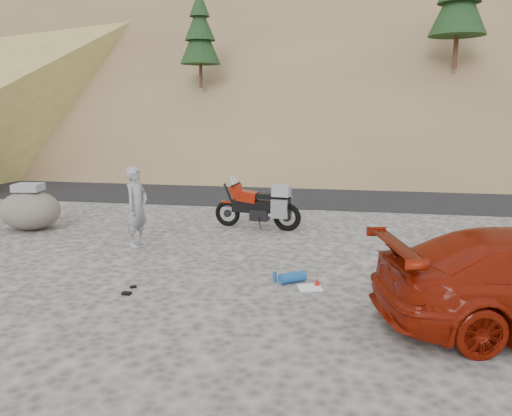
% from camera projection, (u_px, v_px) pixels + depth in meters
% --- Properties ---
extents(ground, '(140.00, 140.00, 0.00)m').
position_uv_depth(ground, '(203.00, 256.00, 11.23)').
color(ground, '#464341').
rests_on(ground, ground).
extents(road, '(120.00, 7.00, 0.05)m').
position_uv_depth(road, '(265.00, 191.00, 19.91)').
color(road, black).
rests_on(road, ground).
extents(hillside, '(120.00, 73.00, 46.72)m').
position_uv_depth(hillside, '(316.00, 24.00, 48.44)').
color(hillside, brown).
rests_on(hillside, ground).
extents(motorcycle, '(2.46, 0.89, 1.47)m').
position_uv_depth(motorcycle, '(261.00, 206.00, 13.62)').
color(motorcycle, black).
rests_on(motorcycle, ground).
extents(man, '(0.60, 0.78, 1.92)m').
position_uv_depth(man, '(139.00, 246.00, 12.05)').
color(man, gray).
rests_on(man, ground).
extents(boulder, '(1.75, 1.53, 1.24)m').
position_uv_depth(boulder, '(30.00, 210.00, 13.56)').
color(boulder, '#555049').
rests_on(boulder, ground).
extents(gear_white_cloth, '(0.51, 0.48, 0.01)m').
position_uv_depth(gear_white_cloth, '(310.00, 288.00, 9.26)').
color(gear_white_cloth, white).
rests_on(gear_white_cloth, ground).
extents(gear_blue_mat, '(0.54, 0.46, 0.21)m').
position_uv_depth(gear_blue_mat, '(293.00, 277.00, 9.53)').
color(gear_blue_mat, '#184D90').
rests_on(gear_blue_mat, ground).
extents(gear_bottle, '(0.09, 0.09, 0.21)m').
position_uv_depth(gear_bottle, '(275.00, 277.00, 9.55)').
color(gear_bottle, '#184D90').
rests_on(gear_bottle, ground).
extents(gear_funnel, '(0.15, 0.15, 0.15)m').
position_uv_depth(gear_funnel, '(317.00, 282.00, 9.36)').
color(gear_funnel, '#AE110B').
rests_on(gear_funnel, ground).
extents(gear_glove_a, '(0.16, 0.12, 0.04)m').
position_uv_depth(gear_glove_a, '(127.00, 293.00, 8.93)').
color(gear_glove_a, black).
rests_on(gear_glove_a, ground).
extents(gear_glove_b, '(0.13, 0.13, 0.04)m').
position_uv_depth(gear_glove_b, '(133.00, 287.00, 9.27)').
color(gear_glove_b, black).
rests_on(gear_glove_b, ground).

